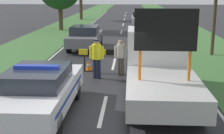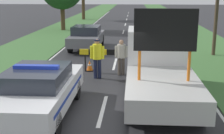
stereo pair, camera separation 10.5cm
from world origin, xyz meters
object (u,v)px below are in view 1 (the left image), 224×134
police_officer (97,55)px  pedestrian_civilian (121,55)px  police_car (39,91)px  work_truck (159,65)px  road_barrier (106,54)px  queued_car_suv_grey (85,37)px  queued_car_wagon_maroon (145,24)px  traffic_cone_near_police (89,66)px  queued_car_van_white (140,19)px

police_officer → pedestrian_civilian: police_officer is taller
police_car → work_truck: work_truck is taller
road_barrier → police_officer: police_officer is taller
queued_car_suv_grey → queued_car_wagon_maroon: 8.32m
road_barrier → police_officer: size_ratio=1.47×
pedestrian_civilian → queued_car_suv_grey: size_ratio=0.36×
traffic_cone_near_police → police_car: bearing=-97.9°
police_officer → police_car: bearing=58.5°
police_officer → queued_car_suv_grey: size_ratio=0.38×
police_car → police_officer: (1.26, 4.15, 0.24)m
road_barrier → queued_car_suv_grey: size_ratio=0.56×
police_car → road_barrier: police_car is taller
police_car → queued_car_van_white: size_ratio=1.23×
work_truck → police_officer: 3.17m
queued_car_suv_grey → traffic_cone_near_police: bearing=99.7°
traffic_cone_near_police → queued_car_van_white: bearing=81.1°
police_car → queued_car_van_white: (3.68, 24.04, 0.07)m
pedestrian_civilian → queued_car_van_white: 19.34m
police_officer → queued_car_van_white: (2.42, 19.89, -0.17)m
work_truck → police_officer: size_ratio=3.39×
traffic_cone_near_police → queued_car_van_white: 18.87m
pedestrian_civilian → queued_car_wagon_maroon: (1.69, 13.51, -0.07)m
queued_car_wagon_maroon → work_truck: bearing=89.1°
work_truck → queued_car_wagon_maroon: (0.25, 16.15, -0.24)m
pedestrian_civilian → police_car: bearing=-116.1°
police_officer → pedestrian_civilian: (0.99, 0.60, -0.08)m
queued_car_suv_grey → queued_car_van_white: queued_car_van_white is taller
queued_car_wagon_maroon → police_officer: bearing=79.2°
police_officer → pedestrian_civilian: 1.17m
police_car → queued_car_suv_grey: 11.07m
work_truck → pedestrian_civilian: work_truck is taller
road_barrier → queued_car_van_white: size_ratio=0.63×
traffic_cone_near_police → queued_car_suv_grey: (-0.97, 5.65, 0.54)m
police_car → queued_car_wagon_maroon: size_ratio=1.16×
traffic_cone_near_police → queued_car_wagon_maroon: queued_car_wagon_maroon is taller
work_truck → queued_car_wagon_maroon: bearing=-89.0°
work_truck → pedestrian_civilian: size_ratio=3.64×
police_officer → road_barrier: bearing=-119.7°
queued_car_suv_grey → queued_car_wagon_maroon: bearing=-120.0°
police_car → traffic_cone_near_police: 5.49m
police_car → queued_car_suv_grey: bearing=92.0°
police_car → queued_car_wagon_maroon: queued_car_wagon_maroon is taller
queued_car_van_white → queued_car_suv_grey: bearing=73.3°
traffic_cone_near_police → police_officer: bearing=-67.8°
work_truck → pedestrian_civilian: bearing=-59.4°
work_truck → queued_car_suv_grey: bearing=-64.5°
queued_car_suv_grey → pedestrian_civilian: bearing=111.4°
police_officer → queued_car_van_white: bearing=-111.5°
pedestrian_civilian → queued_car_suv_grey: pedestrian_civilian is taller
police_car → queued_car_suv_grey: size_ratio=1.10×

